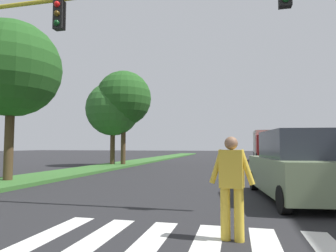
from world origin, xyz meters
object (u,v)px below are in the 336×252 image
at_px(pedestrian_performer, 232,183).
at_px(sedan_midblock, 275,154).
at_px(suv_crossing, 297,167).
at_px(tree_mid, 12,69).
at_px(tree_distant, 124,99).
at_px(truck_box_delivery, 267,145).
at_px(traffic_light_gantry, 61,39).
at_px(tree_far, 113,109).

height_order(pedestrian_performer, sedan_midblock, pedestrian_performer).
bearing_deg(suv_crossing, tree_mid, 173.11).
height_order(tree_distant, suv_crossing, tree_distant).
height_order(tree_distant, sedan_midblock, tree_distant).
distance_m(pedestrian_performer, truck_box_delivery, 26.37).
distance_m(tree_mid, traffic_light_gantry, 5.67).
bearing_deg(pedestrian_performer, suv_crossing, 66.53).
distance_m(pedestrian_performer, sedan_midblock, 24.11).
relative_size(tree_distant, traffic_light_gantry, 0.67).
bearing_deg(tree_distant, suv_crossing, -50.36).
relative_size(tree_distant, truck_box_delivery, 1.16).
bearing_deg(traffic_light_gantry, tree_mid, 143.14).
xyz_separation_m(traffic_light_gantry, pedestrian_performer, (4.50, -1.96, -3.49)).
relative_size(pedestrian_performer, suv_crossing, 0.35).
height_order(traffic_light_gantry, suv_crossing, traffic_light_gantry).
bearing_deg(sedan_midblock, tree_far, -149.00).
relative_size(tree_distant, sedan_midblock, 1.61).
height_order(pedestrian_performer, truck_box_delivery, truck_box_delivery).
xyz_separation_m(pedestrian_performer, sedan_midblock, (3.52, 23.85, -0.15)).
height_order(tree_mid, suv_crossing, tree_mid).
height_order(pedestrian_performer, suv_crossing, suv_crossing).
distance_m(tree_mid, truck_box_delivery, 24.28).
bearing_deg(tree_mid, sedan_midblock, 55.83).
bearing_deg(pedestrian_performer, truck_box_delivery, 83.32).
xyz_separation_m(suv_crossing, sedan_midblock, (1.76, 19.79, -0.15)).
xyz_separation_m(tree_far, truck_box_delivery, (12.27, 9.98, -2.76)).
xyz_separation_m(tree_mid, pedestrian_performer, (9.03, -5.36, -3.82)).
height_order(tree_mid, tree_far, tree_mid).
bearing_deg(tree_mid, truck_box_delivery, 59.83).
height_order(tree_far, traffic_light_gantry, tree_far).
height_order(tree_mid, pedestrian_performer, tree_mid).
distance_m(tree_distant, truck_box_delivery, 15.54).
relative_size(tree_mid, tree_distant, 0.92).
relative_size(traffic_light_gantry, truck_box_delivery, 1.72).
distance_m(pedestrian_performer, suv_crossing, 4.42).
height_order(tree_far, suv_crossing, tree_far).
bearing_deg(sedan_midblock, pedestrian_performer, -98.39).
xyz_separation_m(tree_far, sedan_midblock, (12.73, 7.65, -3.62)).
bearing_deg(pedestrian_performer, tree_far, 119.61).
bearing_deg(suv_crossing, pedestrian_performer, -113.47).
xyz_separation_m(suv_crossing, truck_box_delivery, (1.31, 22.12, 0.70)).
bearing_deg(sedan_midblock, suv_crossing, -95.07).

